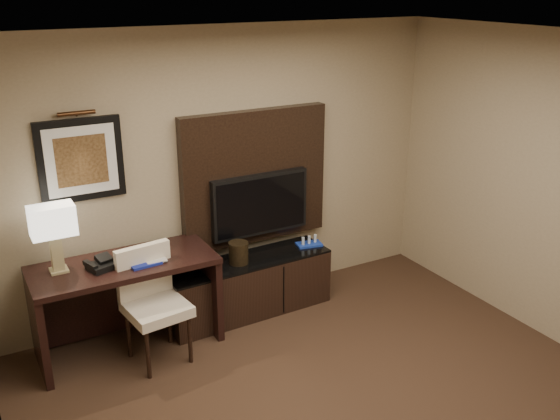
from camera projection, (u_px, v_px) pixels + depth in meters
ceiling at (405, 51)px, 3.38m from camera, size 4.50×5.00×0.01m
wall_back at (224, 172)px, 5.90m from camera, size 4.50×0.01×2.70m
desk at (127, 306)px, 5.39m from camera, size 1.54×0.66×0.82m
credenza at (248, 286)px, 6.02m from camera, size 1.64×0.50×0.56m
tv_wall_panel at (255, 177)px, 6.02m from camera, size 1.50×0.12×1.30m
tv at (260, 204)px, 6.02m from camera, size 1.00×0.08×0.60m
artwork at (81, 160)px, 5.19m from camera, size 0.70×0.04×0.70m
picture_light at (76, 113)px, 5.02m from camera, size 0.04×0.04×0.30m
desk_chair at (157, 308)px, 5.18m from camera, size 0.54×0.61×1.00m
table_lamp at (55, 238)px, 4.99m from camera, size 0.41×0.30×0.59m
desk_phone at (101, 263)px, 5.11m from camera, size 0.25×0.24×0.10m
blue_folder at (141, 259)px, 5.28m from camera, size 0.28×0.36×0.02m
book at (142, 249)px, 5.22m from camera, size 0.18×0.02×0.24m
ice_bucket at (239, 253)px, 5.82m from camera, size 0.20×0.20×0.21m
minibar_tray at (309, 241)px, 6.23m from camera, size 0.27×0.19×0.09m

